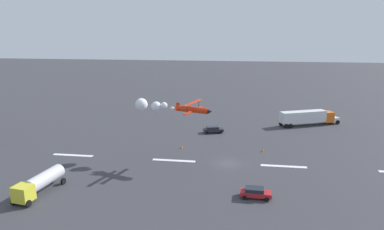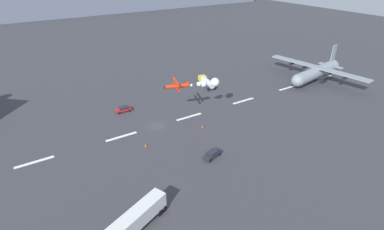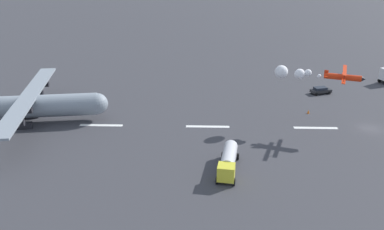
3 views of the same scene
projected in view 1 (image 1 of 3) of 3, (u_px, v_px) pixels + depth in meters
The scene contains 11 objects.
ground_plane at pixel (228, 163), 62.91m from camera, with size 440.00×440.00×0.00m, color #38383D.
runway_stripe_4 at pixel (284, 166), 61.54m from camera, with size 8.00×0.90×0.01m, color white.
runway_stripe_5 at pixel (174, 160), 64.28m from camera, with size 8.00×0.90×0.01m, color white.
runway_stripe_6 at pixel (73, 155), 67.01m from camera, with size 8.00×0.90×0.01m, color white.
stunt_biplane_red at pixel (160, 106), 63.75m from camera, with size 14.96×7.51×2.49m.
semi_truck_orange at pixel (308, 117), 87.89m from camera, with size 15.63×8.74×3.70m.
fuel_tanker_truck at pixel (39, 183), 50.75m from camera, with size 3.91×9.15×2.90m.
followme_car_yellow at pixel (213, 129), 81.59m from camera, with size 4.91×2.99×1.52m.
airport_staff_sedan at pixel (255, 192), 49.78m from camera, with size 4.44×2.16×1.52m.
traffic_cone_near at pixel (263, 150), 68.84m from camera, with size 0.44×0.44×0.75m, color orange.
traffic_cone_far at pixel (182, 146), 70.95m from camera, with size 0.44×0.44×0.75m, color orange.
Camera 1 is at (-2.04, 59.40, 23.31)m, focal length 32.58 mm.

